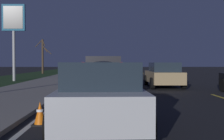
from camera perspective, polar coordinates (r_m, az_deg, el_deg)
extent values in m
plane|color=black|center=(27.85, 5.96, -1.64)|extent=(144.00, 144.00, 0.00)
cube|color=gray|center=(27.97, -9.38, -1.51)|extent=(108.00, 4.00, 0.12)
cube|color=#1E3819|center=(29.15, -19.15, -1.57)|extent=(108.00, 6.00, 0.01)
cube|color=yellow|center=(13.18, 21.59, -5.25)|extent=(2.40, 0.14, 0.01)
cube|color=yellow|center=(19.45, 14.16, -3.03)|extent=(2.40, 0.14, 0.01)
cube|color=yellow|center=(24.33, 11.12, -2.11)|extent=(2.40, 0.14, 0.01)
cube|color=yellow|center=(29.27, 9.09, -1.49)|extent=(2.40, 0.14, 0.01)
cube|color=yellow|center=(34.83, 7.52, -1.00)|extent=(2.40, 0.14, 0.01)
cube|color=yellow|center=(40.84, 6.30, -0.63)|extent=(2.40, 0.14, 0.01)
cube|color=yellow|center=(47.70, 5.29, -0.32)|extent=(2.40, 0.14, 0.01)
cube|color=yellow|center=(52.69, 4.72, -0.14)|extent=(2.40, 0.14, 0.01)
cube|color=yellow|center=(58.60, 4.17, 0.03)|extent=(2.40, 0.14, 0.01)
cube|color=yellow|center=(64.92, 3.70, 0.18)|extent=(2.40, 0.14, 0.01)
cube|color=yellow|center=(70.84, 3.33, 0.29)|extent=(2.40, 0.14, 0.01)
cube|color=yellow|center=(77.36, 2.99, 0.40)|extent=(2.40, 0.14, 0.01)
cube|color=yellow|center=(10.58, 7.39, -6.81)|extent=(2.40, 0.14, 0.01)
cube|color=yellow|center=(17.05, 4.29, -3.63)|extent=(2.40, 0.14, 0.01)
cube|color=yellow|center=(23.27, 2.95, -2.24)|extent=(2.40, 0.14, 0.01)
cube|color=yellow|center=(29.09, 2.21, -1.49)|extent=(2.40, 0.14, 0.01)
cube|color=yellow|center=(35.27, 1.70, -0.96)|extent=(2.40, 0.14, 0.01)
cube|color=yellow|center=(41.44, 1.34, -0.59)|extent=(2.40, 0.14, 0.01)
cube|color=yellow|center=(46.46, 1.12, -0.36)|extent=(2.40, 0.14, 0.01)
cube|color=yellow|center=(52.24, 0.92, -0.15)|extent=(2.40, 0.14, 0.01)
cube|color=yellow|center=(58.34, 0.75, 0.03)|extent=(2.40, 0.14, 0.01)
cube|color=yellow|center=(64.78, 0.61, 0.18)|extent=(2.40, 0.14, 0.01)
cube|color=yellow|center=(70.71, 0.50, 0.29)|extent=(2.40, 0.14, 0.01)
cube|color=yellow|center=(76.46, 0.41, 0.38)|extent=(2.40, 0.14, 0.01)
cube|color=silver|center=(27.72, -4.68, -1.64)|extent=(108.00, 0.14, 0.01)
cube|color=#232328|center=(14.34, -1.78, -1.93)|extent=(5.41, 2.02, 0.60)
cube|color=#232328|center=(15.50, -1.72, 1.10)|extent=(2.17, 1.85, 0.90)
cube|color=#1E2833|center=(14.45, -1.78, 1.27)|extent=(0.04, 1.44, 0.50)
cube|color=#232328|center=(13.28, -5.92, 0.29)|extent=(3.02, 0.09, 0.56)
cube|color=#232328|center=(13.25, 2.21, 0.29)|extent=(3.02, 0.09, 0.56)
cube|color=#232328|center=(11.65, -1.99, 0.13)|extent=(0.09, 1.88, 0.56)
cube|color=silver|center=(11.70, -1.99, -3.79)|extent=(0.13, 2.00, 0.16)
cube|color=red|center=(11.70, -5.91, 1.10)|extent=(0.06, 0.14, 0.20)
cube|color=red|center=(11.67, 1.94, 1.11)|extent=(0.06, 0.14, 0.20)
ellipsoid|color=#232833|center=(13.23, -1.86, 0.47)|extent=(2.60, 1.53, 0.64)
sphere|color=silver|center=(13.75, -3.32, -0.08)|extent=(0.40, 0.40, 0.40)
sphere|color=beige|center=(12.63, -0.54, -0.31)|extent=(0.34, 0.34, 0.34)
cylinder|color=black|center=(16.17, -5.23, -2.43)|extent=(0.84, 0.28, 0.84)
cylinder|color=black|center=(16.15, 1.87, -2.43)|extent=(0.84, 0.28, 0.84)
cylinder|color=black|center=(12.63, -6.46, -3.55)|extent=(0.84, 0.28, 0.84)
cylinder|color=black|center=(12.60, 2.65, -3.55)|extent=(0.84, 0.28, 0.84)
cylinder|color=black|center=(15.66, 21.89, -2.96)|extent=(0.68, 0.22, 0.68)
cube|color=#9E845B|center=(17.78, 10.44, -1.41)|extent=(4.42, 1.86, 0.70)
cube|color=#1E2833|center=(17.52, 10.60, 0.60)|extent=(2.48, 1.62, 0.56)
cylinder|color=black|center=(19.14, 6.98, -2.06)|extent=(0.68, 0.22, 0.68)
cylinder|color=black|center=(19.44, 12.25, -2.03)|extent=(0.68, 0.22, 0.68)
cylinder|color=black|center=(16.18, 8.26, -2.72)|extent=(0.68, 0.22, 0.68)
cylinder|color=black|center=(16.54, 14.45, -2.66)|extent=(0.68, 0.22, 0.68)
cube|color=red|center=(15.67, 11.86, -1.63)|extent=(0.10, 1.51, 0.10)
cube|color=#B2B5BA|center=(6.74, -2.35, -6.19)|extent=(4.45, 1.92, 0.70)
cube|color=#1E2833|center=(6.44, -2.36, -0.93)|extent=(2.51, 1.65, 0.56)
cylinder|color=black|center=(8.31, -8.60, -6.76)|extent=(0.68, 0.22, 0.68)
cylinder|color=black|center=(8.31, 3.92, -6.74)|extent=(0.68, 0.22, 0.68)
cylinder|color=black|center=(5.40, -12.15, -11.31)|extent=(0.68, 0.22, 0.68)
cylinder|color=black|center=(5.40, 7.44, -11.29)|extent=(0.68, 0.22, 0.68)
cube|color=red|center=(4.61, -2.37, -9.17)|extent=(0.12, 1.51, 0.10)
cylinder|color=#99999E|center=(24.73, -19.46, 5.28)|extent=(0.24, 0.24, 6.38)
cube|color=navy|center=(24.96, -19.50, 10.08)|extent=(0.24, 1.90, 2.20)
cube|color=black|center=(24.83, -19.60, 10.12)|extent=(0.04, 1.60, 1.87)
cylinder|color=#423323|center=(40.07, -14.01, 2.67)|extent=(0.28, 0.28, 4.73)
cylinder|color=#423323|center=(39.90, -13.57, 4.25)|extent=(0.35, 0.80, 1.06)
cylinder|color=#423323|center=(39.79, -13.18, 4.00)|extent=(0.38, 1.36, 1.22)
cylinder|color=#423323|center=(39.82, -13.82, 5.42)|extent=(0.66, 0.55, 1.04)
cylinder|color=#423323|center=(40.60, -14.68, 5.37)|extent=(0.62, 1.21, 1.14)
cube|color=black|center=(7.19, -14.51, -10.72)|extent=(0.36, 0.36, 0.03)
cone|color=orange|center=(7.14, -14.53, -8.45)|extent=(0.28, 0.28, 0.55)
cylinder|color=white|center=(7.13, -14.53, -8.01)|extent=(0.17, 0.17, 0.06)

